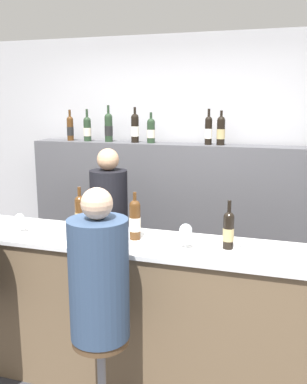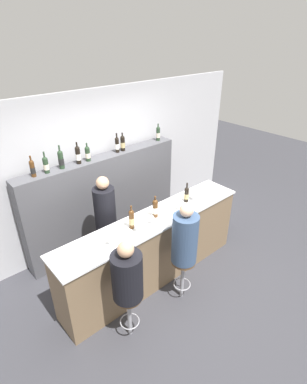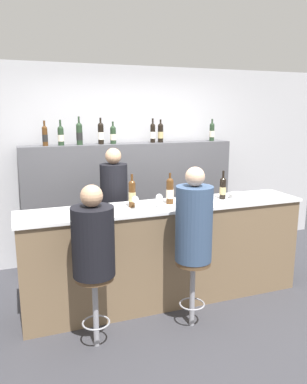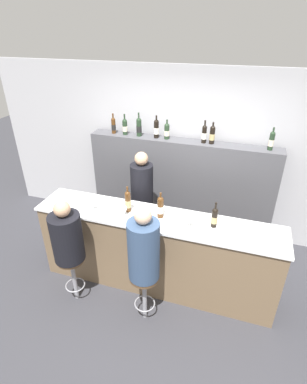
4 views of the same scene
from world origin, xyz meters
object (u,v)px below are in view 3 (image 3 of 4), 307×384
(wine_bottle_backbar_1, at_px, (61,135))
(bar_stool_left, at_px, (95,292))
(bar_stool_right, at_px, (193,276))
(guest_seated_right, at_px, (194,221))
(wine_bottle_backbar_2, at_px, (79,134))
(wine_bottle_backbar_3, at_px, (101,133))
(wine_glass_0, at_px, (93,203))
(bartender, at_px, (115,222))
(wine_bottle_backbar_7, at_px, (212,132))
(wine_glass_3, at_px, (207,191))
(wine_glass_1, at_px, (135,200))
(wine_bottle_backbar_6, at_px, (161,133))
(guest_seated_left, at_px, (93,238))
(wine_bottle_backbar_0, at_px, (45,136))
(wine_bottle_counter_1, at_px, (170,191))
(wine_glass_2, at_px, (159,198))
(wine_bottle_counter_0, at_px, (132,193))
(wine_bottle_backbar_4, at_px, (113,135))
(metal_bowl, at_px, (239,196))
(wine_bottle_counter_2, at_px, (223,188))
(wine_bottle_backbar_5, at_px, (153,133))

(wine_bottle_backbar_1, distance_m, bar_stool_left, 2.17)
(bar_stool_right, bearing_deg, guest_seated_right, 180.00)
(wine_bottle_backbar_2, relative_size, wine_bottle_backbar_3, 1.05)
(wine_glass_0, distance_m, bartender, 0.90)
(wine_bottle_backbar_7, distance_m, bartender, 1.98)
(wine_glass_3, bearing_deg, guest_seated_right, -129.24)
(wine_bottle_backbar_3, bearing_deg, wine_bottle_backbar_2, -180.00)
(wine_bottle_backbar_7, relative_size, wine_glass_1, 2.21)
(wine_bottle_backbar_6, bearing_deg, guest_seated_left, -125.77)
(wine_bottle_backbar_0, height_order, wine_bottle_backbar_7, wine_bottle_backbar_7)
(wine_bottle_counter_1, height_order, wine_glass_1, wine_bottle_counter_1)
(wine_bottle_backbar_1, distance_m, wine_glass_1, 1.54)
(wine_bottle_backbar_6, height_order, wine_glass_2, wine_bottle_backbar_6)
(wine_bottle_counter_1, relative_size, guest_seated_right, 0.38)
(wine_bottle_backbar_7, xyz_separation_m, wine_glass_2, (-1.31, -1.34, -0.56))
(wine_bottle_backbar_6, xyz_separation_m, wine_glass_3, (0.00, -1.34, -0.54))
(wine_glass_3, distance_m, guest_seated_right, 0.62)
(wine_bottle_counter_0, distance_m, wine_glass_1, 0.12)
(wine_bottle_counter_0, height_order, guest_seated_left, guest_seated_left)
(wine_bottle_backbar_0, distance_m, wine_glass_0, 1.48)
(wine_bottle_counter_0, height_order, wine_bottle_backbar_4, wine_bottle_backbar_4)
(metal_bowl, height_order, bar_stool_left, metal_bowl)
(wine_bottle_backbar_4, height_order, guest_seated_right, wine_bottle_backbar_4)
(wine_bottle_backbar_1, height_order, wine_glass_3, wine_bottle_backbar_1)
(wine_bottle_backbar_7, xyz_separation_m, wine_glass_1, (-1.56, -1.34, -0.57))
(bar_stool_left, bearing_deg, wine_bottle_backbar_0, 96.28)
(wine_bottle_counter_1, distance_m, wine_bottle_backbar_0, 1.74)
(wine_bottle_counter_1, xyz_separation_m, wine_glass_0, (-0.83, -0.11, -0.04))
(wine_glass_1, height_order, guest_seated_left, guest_seated_left)
(metal_bowl, distance_m, guest_seated_right, 0.99)
(wine_bottle_backbar_2, height_order, wine_glass_3, wine_bottle_backbar_2)
(wine_bottle_backbar_0, distance_m, wine_bottle_backbar_4, 0.84)
(wine_bottle_backbar_2, xyz_separation_m, wine_glass_2, (0.55, -1.34, -0.57))
(wine_glass_3, height_order, guest_seated_left, guest_seated_left)
(wine_bottle_counter_2, height_order, bartender, bartender)
(wine_glass_3, height_order, bar_stool_left, wine_glass_3)
(wine_bottle_counter_2, distance_m, wine_glass_2, 0.80)
(wine_bottle_counter_0, bearing_deg, wine_bottle_backbar_6, 57.44)
(wine_bottle_backbar_1, bearing_deg, wine_glass_2, -59.87)
(wine_bottle_counter_0, bearing_deg, wine_bottle_backbar_3, 91.41)
(wine_bottle_backbar_7, distance_m, guest_seated_right, 2.25)
(wine_bottle_backbar_5, relative_size, guest_seated_left, 0.42)
(wine_glass_0, height_order, wine_glass_2, wine_glass_0)
(bartender, bearing_deg, bar_stool_right, -69.32)
(wine_bottle_counter_1, bearing_deg, wine_bottle_backbar_2, 120.07)
(wine_glass_1, height_order, metal_bowl, wine_glass_1)
(wine_glass_1, distance_m, metal_bowl, 1.24)
(wine_bottle_backbar_6, bearing_deg, bartender, -142.14)
(wine_bottle_backbar_5, height_order, wine_glass_3, wine_bottle_backbar_5)
(wine_glass_3, relative_size, bartender, 0.11)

